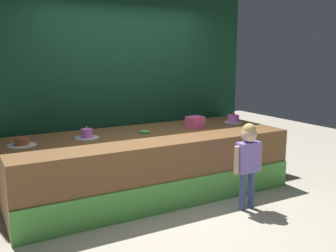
{
  "coord_description": "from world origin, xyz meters",
  "views": [
    {
      "loc": [
        -2.11,
        -3.62,
        1.79
      ],
      "look_at": [
        0.15,
        0.41,
        0.93
      ],
      "focal_mm": 40.52,
      "sensor_mm": 36.0,
      "label": 1
    }
  ],
  "objects": [
    {
      "name": "cake_left",
      "position": [
        -1.52,
        0.8,
        0.83
      ],
      "size": [
        0.32,
        0.32,
        0.09
      ],
      "color": "white",
      "rests_on": "stage_platform"
    },
    {
      "name": "curtain_backdrop",
      "position": [
        0.0,
        1.47,
        1.35
      ],
      "size": [
        4.06,
        0.08,
        2.7
      ],
      "primitive_type": "cube",
      "color": "#113823",
      "rests_on": "ground_plane"
    },
    {
      "name": "ground_plane",
      "position": [
        0.0,
        0.0,
        0.0
      ],
      "size": [
        12.0,
        12.0,
        0.0
      ],
      "primitive_type": "plane",
      "color": "#BCB29E"
    },
    {
      "name": "donut",
      "position": [
        0.0,
        0.77,
        0.81
      ],
      "size": [
        0.14,
        0.14,
        0.03
      ],
      "primitive_type": "torus",
      "color": "#59B259",
      "rests_on": "stage_platform"
    },
    {
      "name": "pink_box",
      "position": [
        0.76,
        0.73,
        0.87
      ],
      "size": [
        0.26,
        0.23,
        0.16
      ],
      "primitive_type": "cube",
      "rotation": [
        0.0,
        0.0,
        0.22
      ],
      "color": "#ED5799",
      "rests_on": "stage_platform"
    },
    {
      "name": "cake_center",
      "position": [
        -0.76,
        0.83,
        0.84
      ],
      "size": [
        0.3,
        0.3,
        0.16
      ],
      "color": "silver",
      "rests_on": "stage_platform"
    },
    {
      "name": "stage_platform",
      "position": [
        0.0,
        0.68,
        0.4
      ],
      "size": [
        3.57,
        1.39,
        0.79
      ],
      "color": "brown",
      "rests_on": "ground_plane"
    },
    {
      "name": "cake_right",
      "position": [
        1.52,
        0.83,
        0.84
      ],
      "size": [
        0.27,
        0.27,
        0.15
      ],
      "color": "silver",
      "rests_on": "stage_platform"
    },
    {
      "name": "child_figure",
      "position": [
        0.78,
        -0.37,
        0.67
      ],
      "size": [
        0.4,
        0.18,
        1.03
      ],
      "color": "#3F4C8C",
      "rests_on": "ground_plane"
    }
  ]
}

